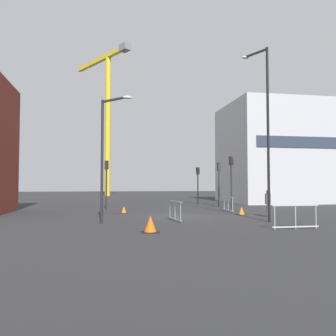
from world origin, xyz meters
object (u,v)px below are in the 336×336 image
traffic_cone_on_verge (150,225)px  traffic_cone_by_barrier (124,210)px  traffic_light_far (231,174)px  traffic_light_near (106,176)px  construction_crane (107,102)px  traffic_light_verge (219,177)px  traffic_light_crosswalk (198,179)px  pedestrian_walking (268,201)px  traffic_cone_orange (242,211)px  streetlamp_short (106,148)px  streetlamp_tall (265,121)px

traffic_cone_on_verge → traffic_cone_by_barrier: (-0.52, 10.06, -0.11)m
traffic_cone_by_barrier → traffic_light_far: bearing=16.7°
traffic_light_far → traffic_cone_by_barrier: bearing=-163.3°
traffic_light_near → construction_crane: bearing=89.5°
traffic_light_verge → traffic_light_far: traffic_light_far is taller
traffic_light_far → traffic_cone_by_barrier: 9.50m
construction_crane → traffic_light_near: construction_crane is taller
traffic_light_near → traffic_cone_by_barrier: bearing=-74.8°
traffic_light_crosswalk → pedestrian_walking: bearing=-87.4°
traffic_cone_orange → streetlamp_short: bearing=-156.7°
traffic_light_crosswalk → traffic_cone_orange: bearing=-91.9°
streetlamp_tall → traffic_light_near: (-8.33, 11.15, -2.76)m
traffic_light_near → traffic_cone_by_barrier: size_ratio=8.14×
traffic_light_far → pedestrian_walking: size_ratio=2.60×
construction_crane → traffic_cone_on_verge: (1.38, -47.11, -15.78)m
traffic_light_crosswalk → traffic_cone_on_verge: 21.11m
traffic_light_far → pedestrian_walking: 7.28m
construction_crane → traffic_cone_orange: 43.63m
traffic_light_near → traffic_light_verge: bearing=8.6°
traffic_light_crosswalk → construction_crane: bearing=107.6°
traffic_light_crosswalk → traffic_light_far: 7.06m
traffic_light_near → traffic_cone_orange: traffic_light_near is taller
streetlamp_tall → traffic_cone_on_verge: streetlamp_tall is taller
streetlamp_tall → traffic_light_verge: (1.57, 12.65, -2.73)m
traffic_cone_on_verge → traffic_cone_orange: 10.08m
streetlamp_tall → traffic_cone_by_barrier: 11.20m
traffic_light_near → traffic_light_far: (9.91, -1.63, 0.22)m
streetlamp_short → construction_crane: bearing=89.4°
streetlamp_short → traffic_light_near: size_ratio=1.63×
traffic_light_verge → traffic_light_near: (-9.90, -1.50, -0.04)m
streetlamp_tall → streetlamp_short: size_ratio=1.49×
traffic_light_near → traffic_cone_on_verge: bearing=-83.3°
construction_crane → pedestrian_walking: (9.34, -41.45, -15.16)m
traffic_light_crosswalk → traffic_light_near: size_ratio=0.95×
construction_crane → traffic_light_near: size_ratio=6.39×
construction_crane → pedestrian_walking: bearing=-77.3°
traffic_cone_orange → traffic_cone_by_barrier: traffic_cone_orange is taller
streetlamp_tall → traffic_light_far: bearing=80.6°
traffic_light_far → traffic_cone_on_verge: traffic_light_far is taller
streetlamp_tall → traffic_light_verge: size_ratio=2.39×
construction_crane → traffic_light_crosswalk: bearing=-72.4°
traffic_cone_by_barrier → pedestrian_walking: bearing=-27.4°
construction_crane → traffic_cone_on_verge: size_ratio=35.73×
traffic_cone_by_barrier → traffic_cone_on_verge: bearing=-87.1°
streetlamp_short → traffic_cone_orange: size_ratio=11.98×
streetlamp_short → traffic_light_crosswalk: size_ratio=1.72×
traffic_light_crosswalk → traffic_cone_by_barrier: (-7.84, -9.62, -2.26)m
construction_crane → traffic_light_verge: (9.61, -31.29, -13.46)m
streetlamp_short → traffic_light_near: (0.13, 10.76, -1.20)m
construction_crane → pedestrian_walking: 45.11m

